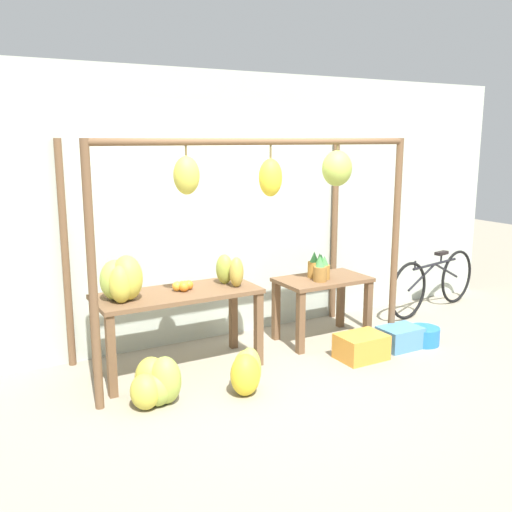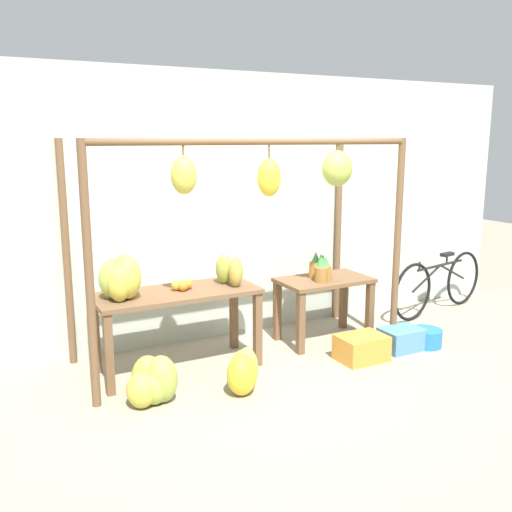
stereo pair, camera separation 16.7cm
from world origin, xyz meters
TOP-DOWN VIEW (x-y plane):
  - ground_plane at (0.00, 0.00)m, footprint 20.00×20.00m
  - shop_wall_back at (0.00, 1.42)m, footprint 8.00×0.08m
  - stall_awning at (0.10, 0.51)m, footprint 3.14×1.19m
  - display_table_main at (-0.69, 0.71)m, footprint 1.50×0.63m
  - display_table_side at (0.96, 0.74)m, footprint 0.96×0.57m
  - banana_pile_on_table at (-1.20, 0.68)m, footprint 0.41×0.45m
  - orange_pile at (-0.62, 0.73)m, footprint 0.20×0.18m
  - pineapple_cluster at (0.91, 0.74)m, footprint 0.26×0.31m
  - banana_pile_ground_left at (-1.12, 0.16)m, footprint 0.50×0.48m
  - banana_pile_ground_right at (-0.37, -0.02)m, footprint 0.37×0.38m
  - fruit_crate_white at (0.97, 0.09)m, footprint 0.46×0.34m
  - blue_bucket at (1.80, 0.09)m, footprint 0.33×0.33m
  - parked_bicycle at (2.79, 0.92)m, footprint 1.74×0.39m
  - papaya_pile at (-0.16, 0.70)m, footprint 0.25×0.37m
  - fruit_crate_purple at (1.51, 0.13)m, footprint 0.41×0.31m

SIDE VIEW (x-z plane):
  - ground_plane at x=0.00m, z-range 0.00..0.00m
  - blue_bucket at x=1.80m, z-range 0.00..0.18m
  - fruit_crate_purple at x=1.51m, z-range 0.00..0.22m
  - fruit_crate_white at x=0.97m, z-range 0.00..0.25m
  - banana_pile_ground_left at x=-1.12m, z-range -0.03..0.37m
  - banana_pile_ground_right at x=-0.37m, z-range -0.01..0.37m
  - parked_bicycle at x=2.79m, z-range 0.00..0.73m
  - display_table_side at x=0.96m, z-range 0.20..0.87m
  - display_table_main at x=-0.69m, z-range 0.25..1.01m
  - pineapple_cluster at x=0.91m, z-range 0.65..0.93m
  - orange_pile at x=-0.62m, z-range 0.75..0.84m
  - papaya_pile at x=-0.16m, z-range 0.75..1.04m
  - banana_pile_on_table at x=-1.20m, z-range 0.74..1.13m
  - shop_wall_back at x=0.00m, z-range 0.00..2.80m
  - stall_awning at x=0.10m, z-range 0.49..2.61m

